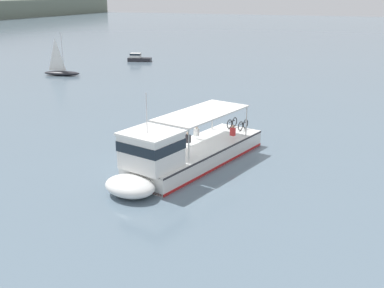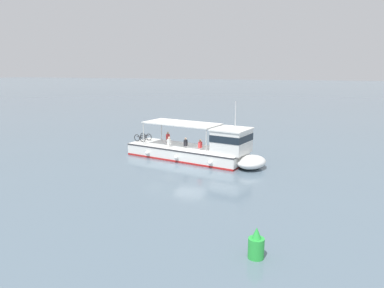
{
  "view_description": "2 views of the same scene",
  "coord_description": "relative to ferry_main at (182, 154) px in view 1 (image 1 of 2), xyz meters",
  "views": [
    {
      "loc": [
        -24.97,
        -11.25,
        10.29
      ],
      "look_at": [
        0.29,
        -1.44,
        1.4
      ],
      "focal_mm": 43.45,
      "sensor_mm": 36.0,
      "label": 1
    },
    {
      "loc": [
        -9.06,
        28.73,
        8.07
      ],
      "look_at": [
        0.29,
        -1.44,
        1.4
      ],
      "focal_mm": 34.56,
      "sensor_mm": 36.0,
      "label": 2
    }
  ],
  "objects": [
    {
      "name": "ground_plane",
      "position": [
        0.69,
        1.18,
        -1.02
      ],
      "size": [
        400.0,
        400.0,
        0.0
      ],
      "primitive_type": "plane",
      "color": "slate"
    },
    {
      "name": "ferry_main",
      "position": [
        0.0,
        0.0,
        0.0
      ],
      "size": [
        13.07,
        6.2,
        5.32
      ],
      "color": "white",
      "rests_on": "ground"
    },
    {
      "name": "sailboat_mid_channel",
      "position": [
        25.4,
        27.34,
        -0.47
      ],
      "size": [
        2.35,
        4.99,
        5.4
      ],
      "color": "#232328",
      "rests_on": "ground"
    },
    {
      "name": "motorboat_outer_anchorage",
      "position": [
        40.5,
        24.12,
        -0.47
      ],
      "size": [
        2.18,
        3.81,
        1.26
      ],
      "color": "#232328",
      "rests_on": "ground"
    }
  ]
}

